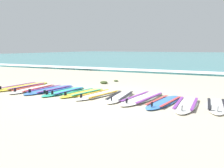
{
  "coord_description": "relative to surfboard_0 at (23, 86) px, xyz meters",
  "views": [
    {
      "loc": [
        3.66,
        -6.42,
        1.44
      ],
      "look_at": [
        -0.03,
        1.17,
        0.25
      ],
      "focal_mm": 42.0,
      "sensor_mm": 36.0,
      "label": 1
    }
  ],
  "objects": [
    {
      "name": "wave_foam_strip",
      "position": [
        3.32,
        7.59,
        0.02
      ],
      "size": [
        80.0,
        1.36,
        0.11
      ],
      "primitive_type": "cube",
      "color": "white",
      "rests_on": "ground"
    },
    {
      "name": "seaweed_clump_near_shoreline",
      "position": [
        2.35,
        2.92,
        -0.0
      ],
      "size": [
        0.2,
        0.16,
        0.07
      ],
      "primitive_type": "ellipsoid",
      "color": "#384723",
      "rests_on": "ground"
    },
    {
      "name": "ground_plane",
      "position": [
        3.32,
        -0.56,
        -0.04
      ],
      "size": [
        80.0,
        80.0,
        0.0
      ],
      "primitive_type": "plane",
      "color": "#B7AD93"
    },
    {
      "name": "surfboard_3",
      "position": [
        1.99,
        -0.22,
        0.0
      ],
      "size": [
        0.56,
        2.1,
        0.18
      ],
      "color": "#2DB793",
      "rests_on": "ground"
    },
    {
      "name": "surfboard_6",
      "position": [
        3.95,
        -0.23,
        0.0
      ],
      "size": [
        0.78,
        2.07,
        0.18
      ],
      "color": "white",
      "rests_on": "ground"
    },
    {
      "name": "surfboard_0",
      "position": [
        0.0,
        0.0,
        0.0
      ],
      "size": [
        0.66,
        2.52,
        0.18
      ],
      "color": "yellow",
      "rests_on": "ground"
    },
    {
      "name": "surfboard_10",
      "position": [
        6.54,
        -0.27,
        0.0
      ],
      "size": [
        0.69,
        1.99,
        0.18
      ],
      "color": "white",
      "rests_on": "ground"
    },
    {
      "name": "surfboard_4",
      "position": [
        2.66,
        -0.18,
        0.0
      ],
      "size": [
        0.77,
        2.01,
        0.18
      ],
      "color": "yellow",
      "rests_on": "ground"
    },
    {
      "name": "sea",
      "position": [
        3.32,
        36.91,
        0.01
      ],
      "size": [
        80.0,
        60.0,
        0.1
      ],
      "primitive_type": "cube",
      "color": "teal",
      "rests_on": "ground"
    },
    {
      "name": "surfboard_5",
      "position": [
        3.26,
        -0.22,
        0.0
      ],
      "size": [
        0.82,
        2.14,
        0.18
      ],
      "color": "white",
      "rests_on": "ground"
    },
    {
      "name": "surfboard_8",
      "position": [
        5.28,
        -0.42,
        0.0
      ],
      "size": [
        0.71,
        2.1,
        0.18
      ],
      "color": "#3875CC",
      "rests_on": "ground"
    },
    {
      "name": "surfboard_1",
      "position": [
        0.69,
        -0.19,
        0.0
      ],
      "size": [
        0.72,
        2.32,
        0.18
      ],
      "color": "white",
      "rests_on": "ground"
    },
    {
      "name": "surfboard_9",
      "position": [
        5.86,
        -0.45,
        0.0
      ],
      "size": [
        0.67,
        2.17,
        0.18
      ],
      "color": "white",
      "rests_on": "ground"
    },
    {
      "name": "seaweed_clump_mid_sand",
      "position": [
        2.2,
        2.11,
        0.02
      ],
      "size": [
        0.32,
        0.25,
        0.11
      ],
      "primitive_type": "ellipsoid",
      "color": "#384723",
      "rests_on": "ground"
    },
    {
      "name": "surfboard_2",
      "position": [
        1.33,
        -0.12,
        0.0
      ],
      "size": [
        0.66,
        2.33,
        0.18
      ],
      "color": "#3875CC",
      "rests_on": "ground"
    },
    {
      "name": "surfboard_7",
      "position": [
        4.61,
        -0.16,
        0.0
      ],
      "size": [
        0.83,
        2.48,
        0.18
      ],
      "color": "silver",
      "rests_on": "ground"
    }
  ]
}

